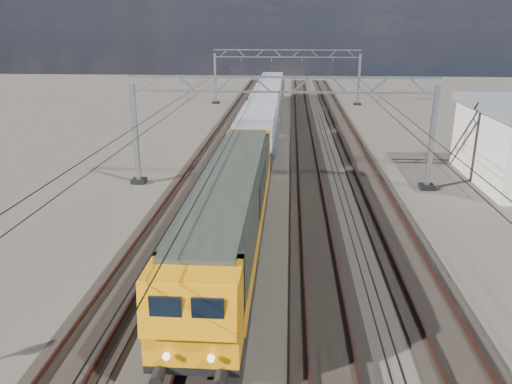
# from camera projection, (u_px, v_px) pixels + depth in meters

# --- Properties ---
(ground) EXTENTS (160.00, 160.00, 0.00)m
(ground) POSITION_uv_depth(u_px,v_px,m) (279.00, 207.00, 29.21)
(ground) COLOR black
(ground) RESTS_ON ground
(track_outer_west) EXTENTS (2.60, 140.00, 0.30)m
(track_outer_west) POSITION_uv_depth(u_px,v_px,m) (178.00, 203.00, 29.57)
(track_outer_west) COLOR black
(track_outer_west) RESTS_ON ground
(track_loco) EXTENTS (2.60, 140.00, 0.30)m
(track_loco) POSITION_uv_depth(u_px,v_px,m) (245.00, 205.00, 29.32)
(track_loco) COLOR black
(track_loco) RESTS_ON ground
(track_inner_east) EXTENTS (2.60, 140.00, 0.30)m
(track_inner_east) POSITION_uv_depth(u_px,v_px,m) (313.00, 206.00, 29.06)
(track_inner_east) COLOR black
(track_inner_east) RESTS_ON ground
(track_outer_east) EXTENTS (2.60, 140.00, 0.30)m
(track_outer_east) POSITION_uv_depth(u_px,v_px,m) (382.00, 208.00, 28.80)
(track_outer_east) COLOR black
(track_outer_east) RESTS_ON ground
(catenary_gantry_mid) EXTENTS (19.90, 0.90, 7.11)m
(catenary_gantry_mid) POSITION_uv_depth(u_px,v_px,m) (281.00, 128.00, 31.75)
(catenary_gantry_mid) COLOR gray
(catenary_gantry_mid) RESTS_ON ground
(catenary_gantry_far) EXTENTS (19.90, 0.90, 7.11)m
(catenary_gantry_far) POSITION_uv_depth(u_px,v_px,m) (286.00, 75.00, 65.81)
(catenary_gantry_far) COLOR gray
(catenary_gantry_far) RESTS_ON ground
(overhead_wires) EXTENTS (12.03, 140.00, 0.53)m
(overhead_wires) POSITION_uv_depth(u_px,v_px,m) (283.00, 91.00, 34.95)
(overhead_wires) COLOR black
(overhead_wires) RESTS_ON ground
(locomotive) EXTENTS (2.76, 21.10, 3.62)m
(locomotive) POSITION_uv_depth(u_px,v_px,m) (232.00, 205.00, 22.65)
(locomotive) COLOR black
(locomotive) RESTS_ON ground
(hopper_wagon_lead) EXTENTS (3.38, 13.00, 3.25)m
(hopper_wagon_lead) POSITION_uv_depth(u_px,v_px,m) (257.00, 130.00, 39.43)
(hopper_wagon_lead) COLOR black
(hopper_wagon_lead) RESTS_ON ground
(hopper_wagon_mid) EXTENTS (3.38, 13.00, 3.25)m
(hopper_wagon_mid) POSITION_uv_depth(u_px,v_px,m) (266.00, 103.00, 52.86)
(hopper_wagon_mid) COLOR black
(hopper_wagon_mid) RESTS_ON ground
(hopper_wagon_third) EXTENTS (3.38, 13.00, 3.25)m
(hopper_wagon_third) POSITION_uv_depth(u_px,v_px,m) (271.00, 88.00, 66.29)
(hopper_wagon_third) COLOR black
(hopper_wagon_third) RESTS_ON ground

